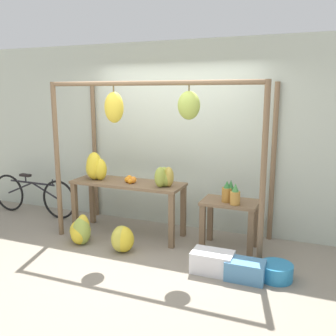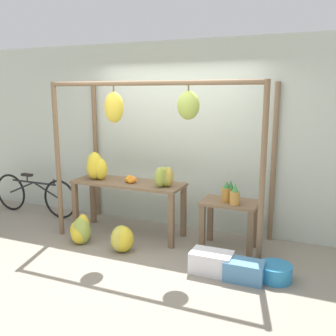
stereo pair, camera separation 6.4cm
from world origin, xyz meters
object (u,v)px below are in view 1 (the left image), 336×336
fruit_crate_white (212,262)px  pineapple_cluster (231,194)px  banana_pile_ground_left (81,231)px  parked_bicycle (33,195)px  blue_bucket (276,272)px  banana_pile_ground_right (122,239)px  papaya_pile (164,177)px  banana_pile_on_table (96,168)px  orange_pile (131,180)px  fruit_crate_purple (245,270)px

fruit_crate_white → pineapple_cluster: bearing=86.4°
banana_pile_ground_left → parked_bicycle: size_ratio=0.25×
pineapple_cluster → blue_bucket: pineapple_cluster is taller
blue_bucket → pineapple_cluster: bearing=139.3°
banana_pile_ground_right → fruit_crate_white: banana_pile_ground_right is taller
banana_pile_ground_left → fruit_crate_white: banana_pile_ground_left is taller
banana_pile_ground_right → papaya_pile: papaya_pile is taller
banana_pile_on_table → fruit_crate_white: bearing=-18.6°
orange_pile → blue_bucket: size_ratio=0.56×
parked_bicycle → fruit_crate_purple: bearing=-13.9°
pineapple_cluster → fruit_crate_white: (-0.04, -0.67, -0.65)m
orange_pile → fruit_crate_purple: bearing=-21.8°
blue_bucket → fruit_crate_purple: (-0.32, -0.14, 0.02)m
fruit_crate_white → fruit_crate_purple: bearing=-5.7°
banana_pile_on_table → blue_bucket: 2.87m
banana_pile_ground_left → blue_bucket: bearing=-1.2°
banana_pile_ground_left → fruit_crate_purple: size_ratio=1.01×
banana_pile_ground_left → parked_bicycle: (-1.49, 0.75, 0.17)m
parked_bicycle → papaya_pile: size_ratio=6.06×
banana_pile_on_table → fruit_crate_white: banana_pile_on_table is taller
banana_pile_ground_right → blue_bucket: (1.96, -0.01, -0.08)m
blue_bucket → fruit_crate_purple: bearing=-156.5°
orange_pile → banana_pile_ground_right: size_ratio=0.59×
banana_pile_ground_right → pineapple_cluster: bearing=23.3°
pineapple_cluster → fruit_crate_white: size_ratio=0.61×
banana_pile_ground_right → fruit_crate_purple: bearing=-5.3°
banana_pile_on_table → banana_pile_ground_left: 0.95m
fruit_crate_white → parked_bicycle: size_ratio=0.27×
pineapple_cluster → parked_bicycle: 3.48m
orange_pile → fruit_crate_purple: size_ratio=0.48×
pineapple_cluster → papaya_pile: 0.92m
papaya_pile → parked_bicycle: bearing=174.2°
pineapple_cluster → banana_pile_ground_left: size_ratio=0.68×
pineapple_cluster → blue_bucket: 1.11m
papaya_pile → blue_bucket: bearing=-19.1°
parked_bicycle → fruit_crate_purple: parked_bicycle is taller
parked_bicycle → fruit_crate_white: bearing=-14.8°
banana_pile_ground_left → blue_bucket: size_ratio=1.17×
pineapple_cluster → fruit_crate_purple: bearing=-64.0°
banana_pile_ground_right → banana_pile_ground_left: bearing=176.6°
fruit_crate_purple → banana_pile_ground_left: bearing=175.2°
banana_pile_ground_right → parked_bicycle: parked_bicycle is taller
fruit_crate_purple → orange_pile: bearing=158.2°
fruit_crate_white → parked_bicycle: parked_bicycle is taller
pineapple_cluster → banana_pile_ground_right: pineapple_cluster is taller
banana_pile_on_table → banana_pile_ground_right: (0.72, -0.55, -0.80)m
banana_pile_on_table → papaya_pile: bearing=-0.9°
pineapple_cluster → banana_pile_ground_left: pineapple_cluster is taller
pineapple_cluster → banana_pile_ground_left: 2.11m
banana_pile_ground_right → orange_pile: bearing=104.7°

